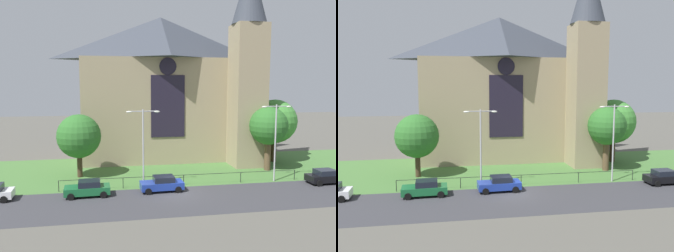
% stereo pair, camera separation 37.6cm
% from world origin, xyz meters
% --- Properties ---
extents(ground, '(160.00, 160.00, 0.00)m').
position_xyz_m(ground, '(0.00, 10.00, 0.00)').
color(ground, '#56544C').
extents(road_asphalt, '(120.00, 8.00, 0.01)m').
position_xyz_m(road_asphalt, '(0.00, -2.00, 0.00)').
color(road_asphalt, '#38383D').
rests_on(road_asphalt, ground).
extents(grass_verge, '(120.00, 20.00, 0.01)m').
position_xyz_m(grass_verge, '(0.00, 8.00, 0.00)').
color(grass_verge, '#477538').
rests_on(grass_verge, ground).
extents(church_building, '(23.20, 16.20, 26.00)m').
position_xyz_m(church_building, '(1.93, 17.47, 10.27)').
color(church_building, tan).
rests_on(church_building, ground).
extents(iron_railing, '(25.19, 0.07, 1.13)m').
position_xyz_m(iron_railing, '(1.15, 2.50, 0.95)').
color(iron_railing, black).
rests_on(iron_railing, ground).
extents(tree_right_near, '(4.64, 4.64, 7.83)m').
position_xyz_m(tree_right_near, '(12.74, 7.14, 5.43)').
color(tree_right_near, brown).
rests_on(tree_right_near, ground).
extents(tree_right_far, '(5.92, 5.92, 8.50)m').
position_xyz_m(tree_right_far, '(15.80, 11.57, 5.51)').
color(tree_right_far, '#4C3823').
rests_on(tree_right_far, ground).
extents(tree_left_near, '(4.95, 4.95, 7.18)m').
position_xyz_m(tree_left_near, '(-9.77, 7.81, 4.68)').
color(tree_left_near, '#423021').
rests_on(tree_left_near, ground).
extents(streetlamp_near, '(3.37, 0.26, 8.03)m').
position_xyz_m(streetlamp_near, '(-3.05, 2.40, 5.13)').
color(streetlamp_near, '#B2B2B7').
rests_on(streetlamp_near, ground).
extents(streetlamp_far, '(3.37, 0.26, 8.37)m').
position_xyz_m(streetlamp_far, '(11.24, 2.40, 5.31)').
color(streetlamp_far, '#B2B2B7').
rests_on(streetlamp_far, ground).
extents(parked_car_green, '(4.27, 2.16, 1.51)m').
position_xyz_m(parked_car_green, '(-8.51, 0.61, 0.74)').
color(parked_car_green, '#196033').
rests_on(parked_car_green, ground).
extents(parked_car_blue, '(4.27, 2.15, 1.51)m').
position_xyz_m(parked_car_blue, '(-1.36, 0.95, 0.74)').
color(parked_car_blue, '#1E3899').
rests_on(parked_car_blue, ground).
extents(parked_car_black, '(4.23, 2.08, 1.51)m').
position_xyz_m(parked_car_black, '(16.30, 0.61, 0.74)').
color(parked_car_black, black).
rests_on(parked_car_black, ground).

